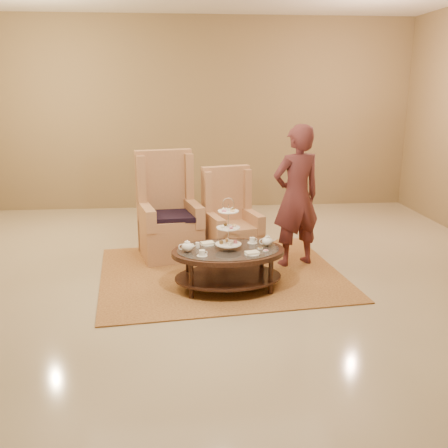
{
  "coord_description": "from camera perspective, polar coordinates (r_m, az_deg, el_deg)",
  "views": [
    {
      "loc": [
        -0.38,
        -5.48,
        2.23
      ],
      "look_at": [
        0.13,
        0.2,
        0.67
      ],
      "focal_mm": 40.0,
      "sensor_mm": 36.0,
      "label": 1
    }
  ],
  "objects": [
    {
      "name": "ground",
      "position": [
        5.93,
        -1.07,
        -6.83
      ],
      "size": [
        8.0,
        8.0,
        0.0
      ],
      "primitive_type": "plane",
      "color": "tan",
      "rests_on": "ground"
    },
    {
      "name": "ceiling",
      "position": [
        5.93,
        -1.07,
        -6.83
      ],
      "size": [
        8.0,
        8.0,
        0.02
      ],
      "primitive_type": "cube",
      "color": "beige",
      "rests_on": "ground"
    },
    {
      "name": "wall_back",
      "position": [
        9.5,
        -2.86,
        12.36
      ],
      "size": [
        8.0,
        0.04,
        3.5
      ],
      "primitive_type": "cube",
      "color": "olive",
      "rests_on": "ground"
    },
    {
      "name": "rug",
      "position": [
        6.23,
        -0.42,
        -5.61
      ],
      "size": [
        3.15,
        2.72,
        0.02
      ],
      "rotation": [
        0.0,
        0.0,
        0.11
      ],
      "color": "#AC7C3D",
      "rests_on": "ground"
    },
    {
      "name": "tea_table",
      "position": [
        5.64,
        0.48,
        -3.76
      ],
      "size": [
        1.33,
        0.95,
        1.07
      ],
      "rotation": [
        0.0,
        0.0,
        0.06
      ],
      "color": "black",
      "rests_on": "ground"
    },
    {
      "name": "armchair_left",
      "position": [
        6.83,
        -6.35,
        0.36
      ],
      "size": [
        0.93,
        0.95,
        1.42
      ],
      "rotation": [
        0.0,
        0.0,
        0.23
      ],
      "color": "tan",
      "rests_on": "ground"
    },
    {
      "name": "armchair_right",
      "position": [
        6.72,
        0.72,
        -0.45
      ],
      "size": [
        0.81,
        0.83,
        1.22
      ],
      "rotation": [
        0.0,
        0.0,
        0.26
      ],
      "color": "tan",
      "rests_on": "ground"
    },
    {
      "name": "person",
      "position": [
        6.36,
        8.27,
        3.1
      ],
      "size": [
        0.76,
        0.62,
        1.81
      ],
      "rotation": [
        0.0,
        0.0,
        3.46
      ],
      "color": "#502223",
      "rests_on": "ground"
    }
  ]
}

